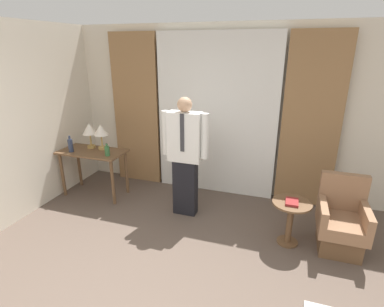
% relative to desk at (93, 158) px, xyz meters
% --- Properties ---
extents(wall_back, '(10.00, 0.06, 2.70)m').
position_rel_desk_xyz_m(wall_back, '(1.84, 0.89, 0.71)').
color(wall_back, silver).
rests_on(wall_back, ground_plane).
extents(curtain_sheer_center, '(1.94, 0.06, 2.58)m').
position_rel_desk_xyz_m(curtain_sheer_center, '(1.84, 0.76, 0.65)').
color(curtain_sheer_center, white).
rests_on(curtain_sheer_center, ground_plane).
extents(curtain_drape_left, '(0.83, 0.06, 2.58)m').
position_rel_desk_xyz_m(curtain_drape_left, '(0.42, 0.76, 0.65)').
color(curtain_drape_left, '#997047').
rests_on(curtain_drape_left, ground_plane).
extents(curtain_drape_right, '(0.83, 0.06, 2.58)m').
position_rel_desk_xyz_m(curtain_drape_right, '(3.27, 0.76, 0.65)').
color(curtain_drape_right, '#997047').
rests_on(curtain_drape_right, ground_plane).
extents(desk, '(1.07, 0.54, 0.77)m').
position_rel_desk_xyz_m(desk, '(0.00, 0.00, 0.00)').
color(desk, brown).
rests_on(desk, ground_plane).
extents(table_lamp_left, '(0.23, 0.23, 0.42)m').
position_rel_desk_xyz_m(table_lamp_left, '(-0.11, 0.13, 0.43)').
color(table_lamp_left, tan).
rests_on(table_lamp_left, desk).
extents(table_lamp_right, '(0.23, 0.23, 0.42)m').
position_rel_desk_xyz_m(table_lamp_right, '(0.11, 0.13, 0.43)').
color(table_lamp_right, tan).
rests_on(table_lamp_right, desk).
extents(bottle_near_edge, '(0.08, 0.08, 0.19)m').
position_rel_desk_xyz_m(bottle_near_edge, '(0.37, -0.12, 0.21)').
color(bottle_near_edge, '#336638').
rests_on(bottle_near_edge, desk).
extents(bottle_by_lamp, '(0.08, 0.08, 0.26)m').
position_rel_desk_xyz_m(bottle_by_lamp, '(-0.29, -0.14, 0.24)').
color(bottle_by_lamp, '#2D3851').
rests_on(bottle_by_lamp, desk).
extents(person, '(0.67, 0.22, 1.73)m').
position_rel_desk_xyz_m(person, '(1.63, -0.10, 0.30)').
color(person, black).
rests_on(person, ground_plane).
extents(armchair, '(0.54, 0.61, 0.90)m').
position_rel_desk_xyz_m(armchair, '(3.69, -0.28, -0.31)').
color(armchair, brown).
rests_on(armchair, ground_plane).
extents(side_table, '(0.47, 0.47, 0.58)m').
position_rel_desk_xyz_m(side_table, '(3.10, -0.40, -0.25)').
color(side_table, brown).
rests_on(side_table, ground_plane).
extents(book, '(0.15, 0.21, 0.03)m').
position_rel_desk_xyz_m(book, '(3.10, -0.42, -0.04)').
color(book, maroon).
rests_on(book, side_table).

